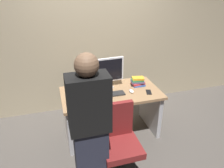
{
  "coord_description": "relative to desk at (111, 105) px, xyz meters",
  "views": [
    {
      "loc": [
        -0.77,
        -2.67,
        2.2
      ],
      "look_at": [
        0.0,
        -0.05,
        0.88
      ],
      "focal_mm": 34.97,
      "sensor_mm": 36.0,
      "label": 1
    }
  ],
  "objects": [
    {
      "name": "ground_plane",
      "position": [
        0.0,
        0.0,
        -0.5
      ],
      "size": [
        9.0,
        9.0,
        0.0
      ],
      "primitive_type": "plane",
      "color": "#4C4742"
    },
    {
      "name": "wall_back",
      "position": [
        0.0,
        0.97,
        1.0
      ],
      "size": [
        6.4,
        0.1,
        3.0
      ],
      "primitive_type": "cube",
      "color": "tan",
      "rests_on": "ground"
    },
    {
      "name": "desk",
      "position": [
        0.0,
        0.0,
        0.0
      ],
      "size": [
        1.42,
        0.75,
        0.73
      ],
      "color": "#93704C",
      "rests_on": "ground"
    },
    {
      "name": "office_chair",
      "position": [
        -0.13,
        -0.79,
        -0.07
      ],
      "size": [
        0.52,
        0.52,
        0.94
      ],
      "color": "black",
      "rests_on": "ground"
    },
    {
      "name": "person_at_desk",
      "position": [
        -0.48,
        -0.92,
        0.34
      ],
      "size": [
        0.4,
        0.24,
        1.64
      ],
      "color": "#262838",
      "rests_on": "ground"
    },
    {
      "name": "monitor",
      "position": [
        -0.03,
        0.17,
        0.48
      ],
      "size": [
        0.54,
        0.15,
        0.46
      ],
      "color": "silver",
      "rests_on": "desk"
    },
    {
      "name": "keyboard",
      "position": [
        -0.05,
        -0.09,
        0.24
      ],
      "size": [
        0.43,
        0.13,
        0.02
      ],
      "primitive_type": "cube",
      "rotation": [
        0.0,
        0.0,
        -0.0
      ],
      "color": "#262626",
      "rests_on": "desk"
    },
    {
      "name": "mouse",
      "position": [
        0.28,
        -0.09,
        0.24
      ],
      "size": [
        0.06,
        0.1,
        0.03
      ],
      "primitive_type": "ellipsoid",
      "color": "white",
      "rests_on": "desk"
    },
    {
      "name": "cup_near_keyboard",
      "position": [
        -0.49,
        -0.09,
        0.27
      ],
      "size": [
        0.07,
        0.07,
        0.09
      ],
      "primitive_type": "cylinder",
      "color": "#3372B2",
      "rests_on": "desk"
    },
    {
      "name": "book_stack",
      "position": [
        0.45,
        0.09,
        0.29
      ],
      "size": [
        0.22,
        0.15,
        0.14
      ],
      "color": "#3359A5",
      "rests_on": "desk"
    },
    {
      "name": "cell_phone",
      "position": [
        0.52,
        -0.16,
        0.23
      ],
      "size": [
        0.11,
        0.16,
        0.01
      ],
      "primitive_type": "cube",
      "rotation": [
        0.0,
        0.0,
        -0.29
      ],
      "color": "black",
      "rests_on": "desk"
    }
  ]
}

